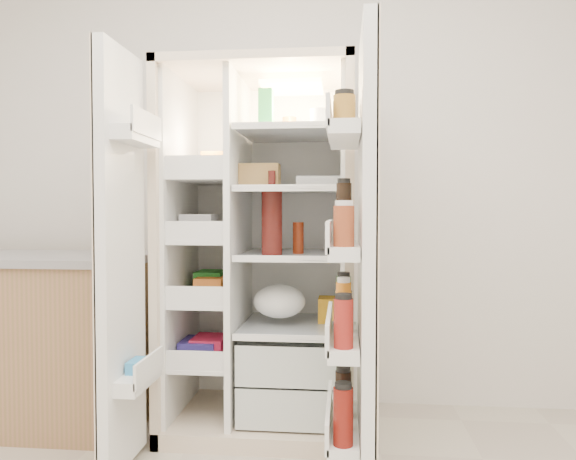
# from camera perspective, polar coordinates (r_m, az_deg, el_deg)

# --- Properties ---
(wall_back) EXTENTS (4.00, 0.02, 2.70)m
(wall_back) POSITION_cam_1_polar(r_m,az_deg,el_deg) (3.13, 0.83, 6.66)
(wall_back) COLOR silver
(wall_back) RESTS_ON floor
(refrigerator) EXTENTS (0.92, 0.70, 1.80)m
(refrigerator) POSITION_cam_1_polar(r_m,az_deg,el_deg) (2.82, -2.33, -5.20)
(refrigerator) COLOR beige
(refrigerator) RESTS_ON floor
(freezer_door) EXTENTS (0.15, 0.40, 1.72)m
(freezer_door) POSITION_cam_1_polar(r_m,az_deg,el_deg) (2.36, -16.99, -3.08)
(freezer_door) COLOR white
(freezer_door) RESTS_ON floor
(fridge_door) EXTENTS (0.17, 0.58, 1.72)m
(fridge_door) POSITION_cam_1_polar(r_m,az_deg,el_deg) (2.08, 7.69, -4.14)
(fridge_door) COLOR white
(fridge_door) RESTS_ON floor
(kitchen_counter) EXTENTS (1.20, 0.64, 0.87)m
(kitchen_counter) POSITION_cam_1_polar(r_m,az_deg,el_deg) (3.16, -25.04, -10.21)
(kitchen_counter) COLOR #986B4C
(kitchen_counter) RESTS_ON floor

